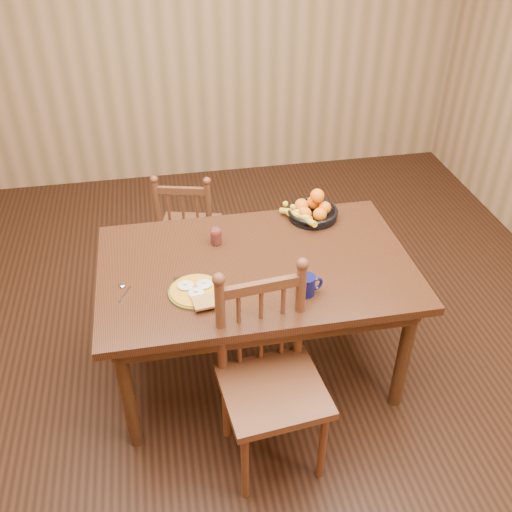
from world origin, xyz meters
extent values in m
cube|color=black|center=(0.00, 0.00, 0.00)|extent=(4.50, 5.00, 0.01)
cube|color=olive|center=(0.00, 2.50, 1.35)|extent=(4.50, 0.01, 2.70)
cube|color=black|center=(0.00, 0.00, 0.73)|extent=(1.60, 1.00, 0.04)
cube|color=black|center=(0.00, 0.42, 0.65)|extent=(1.40, 0.04, 0.10)
cube|color=black|center=(0.00, -0.42, 0.65)|extent=(1.40, 0.04, 0.10)
cube|color=black|center=(0.72, 0.00, 0.65)|extent=(0.04, 0.84, 0.10)
cube|color=black|center=(-0.72, 0.00, 0.65)|extent=(0.04, 0.84, 0.10)
cylinder|color=black|center=(-0.70, -0.40, 0.35)|extent=(0.07, 0.07, 0.70)
cylinder|color=black|center=(0.70, -0.40, 0.35)|extent=(0.07, 0.07, 0.70)
cylinder|color=black|center=(-0.70, 0.40, 0.35)|extent=(0.07, 0.07, 0.70)
cylinder|color=black|center=(0.70, 0.40, 0.35)|extent=(0.07, 0.07, 0.70)
cube|color=#4B2616|center=(-0.28, 0.92, 0.40)|extent=(0.47, 0.46, 0.04)
cylinder|color=#4B2616|center=(-0.08, 1.03, 0.19)|extent=(0.03, 0.03, 0.38)
cylinder|color=#4B2616|center=(-0.39, 1.11, 0.19)|extent=(0.03, 0.03, 0.38)
cylinder|color=#4B2616|center=(-0.16, 0.74, 0.19)|extent=(0.03, 0.03, 0.38)
cylinder|color=#4B2616|center=(-0.47, 0.82, 0.19)|extent=(0.03, 0.03, 0.38)
cylinder|color=#4B2616|center=(-0.16, 0.72, 0.63)|extent=(0.04, 0.04, 0.46)
cylinder|color=#4B2616|center=(-0.47, 0.80, 0.63)|extent=(0.04, 0.04, 0.46)
cylinder|color=#4B2616|center=(-0.32, 0.76, 0.59)|extent=(0.02, 0.02, 0.36)
cube|color=#4B2616|center=(-0.32, 0.76, 0.79)|extent=(0.32, 0.10, 0.04)
cube|color=#4B2616|center=(-0.03, -0.60, 0.47)|extent=(0.50, 0.48, 0.04)
cylinder|color=#4B2616|center=(-0.20, -0.80, 0.22)|extent=(0.04, 0.04, 0.45)
cylinder|color=#4B2616|center=(0.17, -0.76, 0.22)|extent=(0.04, 0.04, 0.45)
cylinder|color=#4B2616|center=(-0.24, -0.44, 0.22)|extent=(0.04, 0.04, 0.45)
cylinder|color=#4B2616|center=(0.14, -0.40, 0.22)|extent=(0.04, 0.04, 0.45)
cylinder|color=#4B2616|center=(-0.24, -0.42, 0.74)|extent=(0.05, 0.05, 0.54)
cylinder|color=#4B2616|center=(0.13, -0.38, 0.74)|extent=(0.05, 0.05, 0.54)
cylinder|color=#4B2616|center=(-0.05, -0.40, 0.69)|extent=(0.02, 0.02, 0.42)
cube|color=#4B2616|center=(-0.05, -0.40, 0.93)|extent=(0.38, 0.07, 0.05)
cylinder|color=#59601E|center=(-0.33, -0.17, 0.76)|extent=(0.26, 0.26, 0.01)
cylinder|color=orange|center=(-0.33, -0.17, 0.76)|extent=(0.24, 0.24, 0.01)
ellipsoid|color=silver|center=(-0.37, -0.14, 0.77)|extent=(0.08, 0.08, 0.01)
cube|color=#F2E08C|center=(-0.37, -0.14, 0.79)|extent=(0.02, 0.02, 0.01)
ellipsoid|color=silver|center=(-0.28, -0.14, 0.77)|extent=(0.08, 0.08, 0.01)
cube|color=#F2E08C|center=(-0.28, -0.14, 0.79)|extent=(0.02, 0.02, 0.01)
ellipsoid|color=silver|center=(-0.33, -0.20, 0.77)|extent=(0.08, 0.08, 0.01)
cube|color=#F2E08C|center=(-0.33, -0.20, 0.79)|extent=(0.02, 0.02, 0.01)
cube|color=brown|center=(-0.30, -0.28, 0.78)|extent=(0.12, 0.11, 0.01)
cube|color=silver|center=(-0.42, -0.15, 0.75)|extent=(0.03, 0.15, 0.00)
cube|color=silver|center=(-0.41, -0.07, 0.75)|extent=(0.03, 0.05, 0.00)
cube|color=silver|center=(-0.66, -0.13, 0.75)|extent=(0.06, 0.11, 0.00)
ellipsoid|color=silver|center=(-0.67, -0.05, 0.76)|extent=(0.03, 0.04, 0.01)
cylinder|color=#0B0D40|center=(0.19, -0.27, 0.80)|extent=(0.09, 0.09, 0.10)
torus|color=#0B0D40|center=(0.24, -0.27, 0.80)|extent=(0.07, 0.04, 0.07)
cylinder|color=black|center=(0.19, -0.27, 0.85)|extent=(0.08, 0.08, 0.00)
cylinder|color=silver|center=(-0.18, 0.22, 0.80)|extent=(0.06, 0.06, 0.09)
cylinder|color=maroon|center=(-0.18, 0.22, 0.79)|extent=(0.05, 0.05, 0.07)
cylinder|color=black|center=(0.40, 0.38, 0.76)|extent=(0.28, 0.28, 0.02)
torus|color=black|center=(0.40, 0.38, 0.80)|extent=(0.29, 0.29, 0.02)
cylinder|color=black|center=(0.40, 0.38, 0.75)|extent=(0.10, 0.10, 0.01)
sphere|color=orange|center=(0.47, 0.38, 0.81)|extent=(0.07, 0.07, 0.07)
sphere|color=orange|center=(0.42, 0.45, 0.81)|extent=(0.08, 0.08, 0.08)
sphere|color=orange|center=(0.34, 0.42, 0.81)|extent=(0.08, 0.08, 0.08)
sphere|color=orange|center=(0.34, 0.34, 0.81)|extent=(0.07, 0.07, 0.07)
sphere|color=orange|center=(0.42, 0.31, 0.81)|extent=(0.08, 0.08, 0.08)
sphere|color=orange|center=(0.43, 0.41, 0.87)|extent=(0.08, 0.08, 0.08)
cylinder|color=yellow|center=(0.31, 0.34, 0.80)|extent=(0.10, 0.17, 0.07)
cylinder|color=yellow|center=(0.29, 0.39, 0.80)|extent=(0.14, 0.15, 0.07)
cylinder|color=yellow|center=(0.34, 0.29, 0.80)|extent=(0.06, 0.18, 0.07)
camera|label=1|loc=(-0.43, -2.30, 2.50)|focal=40.00mm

